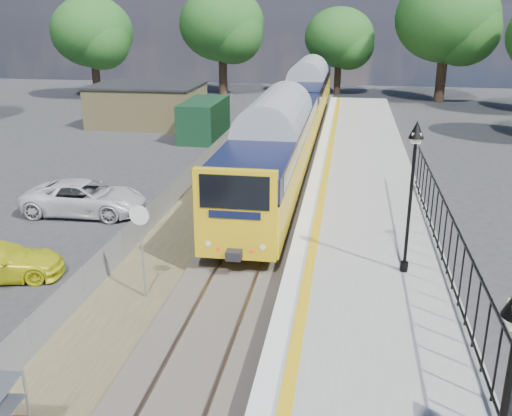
% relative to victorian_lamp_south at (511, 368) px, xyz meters
% --- Properties ---
extents(ground, '(120.00, 120.00, 0.00)m').
position_rel_victorian_lamp_south_xyz_m(ground, '(-5.50, 4.00, -4.30)').
color(ground, '#2D2D30').
rests_on(ground, ground).
extents(track_bed, '(5.90, 80.00, 0.29)m').
position_rel_victorian_lamp_south_xyz_m(track_bed, '(-5.97, 13.67, -4.21)').
color(track_bed, '#473F38').
rests_on(track_bed, ground).
extents(platform, '(5.00, 70.00, 0.90)m').
position_rel_victorian_lamp_south_xyz_m(platform, '(-1.30, 12.00, -3.85)').
color(platform, gray).
rests_on(platform, ground).
extents(platform_edge, '(0.90, 70.00, 0.01)m').
position_rel_victorian_lamp_south_xyz_m(platform_edge, '(-3.36, 12.00, -3.39)').
color(platform_edge, silver).
rests_on(platform_edge, platform).
extents(victorian_lamp_south, '(0.44, 0.44, 4.60)m').
position_rel_victorian_lamp_south_xyz_m(victorian_lamp_south, '(0.00, 0.00, 0.00)').
color(victorian_lamp_south, black).
rests_on(victorian_lamp_south, platform).
extents(victorian_lamp_north, '(0.44, 0.44, 4.60)m').
position_rel_victorian_lamp_south_xyz_m(victorian_lamp_north, '(-0.20, 10.00, 0.00)').
color(victorian_lamp_north, black).
rests_on(victorian_lamp_north, platform).
extents(palisade_fence, '(0.12, 26.00, 2.00)m').
position_rel_victorian_lamp_south_xyz_m(palisade_fence, '(1.05, 6.24, -2.46)').
color(palisade_fence, black).
rests_on(palisade_fence, platform).
extents(wire_fence, '(0.06, 52.00, 1.20)m').
position_rel_victorian_lamp_south_xyz_m(wire_fence, '(-9.70, 16.00, -3.70)').
color(wire_fence, '#999EA3').
rests_on(wire_fence, ground).
extents(outbuilding, '(10.80, 10.10, 3.12)m').
position_rel_victorian_lamp_south_xyz_m(outbuilding, '(-16.41, 35.21, -2.78)').
color(outbuilding, '#9E9059').
rests_on(outbuilding, ground).
extents(tree_line, '(56.80, 43.80, 11.88)m').
position_rel_victorian_lamp_south_xyz_m(tree_line, '(-4.10, 46.00, 2.31)').
color(tree_line, '#332319').
rests_on(tree_line, ground).
extents(train, '(2.82, 40.83, 3.51)m').
position_rel_victorian_lamp_south_xyz_m(train, '(-5.50, 30.83, -1.96)').
color(train, gold).
rests_on(train, ground).
extents(speed_sign, '(0.62, 0.11, 3.05)m').
position_rel_victorian_lamp_south_xyz_m(speed_sign, '(-8.00, 8.64, -2.19)').
color(speed_sign, '#999EA3').
rests_on(speed_sign, ground).
extents(car_white, '(5.34, 2.61, 1.46)m').
position_rel_victorian_lamp_south_xyz_m(car_white, '(-13.23, 15.69, -3.57)').
color(car_white, silver).
rests_on(car_white, ground).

